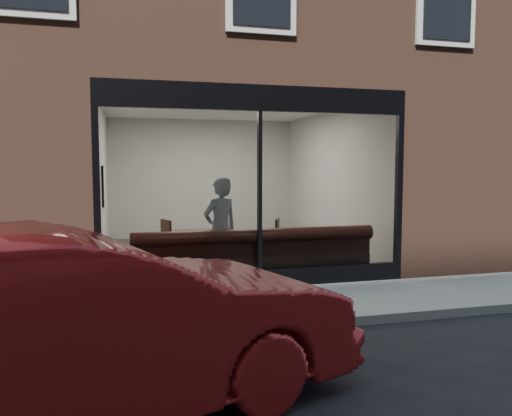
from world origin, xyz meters
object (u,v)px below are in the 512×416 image
object	(u,v)px
banquette	(253,269)
parked_car	(71,328)
cafe_table_right	(324,231)
cafe_chair_right	(267,255)
person	(221,230)
cafe_chair_left	(157,258)
cafe_table_left	(193,233)

from	to	relation	value
banquette	parked_car	size ratio (longest dim) A/B	0.88
cafe_table_right	parked_car	bearing A→B (deg)	-129.81
cafe_chair_right	person	bearing A→B (deg)	64.11
banquette	person	world-z (taller)	person
banquette	cafe_table_right	bearing A→B (deg)	23.17
person	cafe_table_right	size ratio (longest dim) A/B	2.52
banquette	cafe_chair_right	bearing A→B (deg)	63.22
cafe_chair_left	person	bearing A→B (deg)	111.45
person	parked_car	size ratio (longest dim) A/B	0.39
parked_car	banquette	bearing A→B (deg)	-49.39
cafe_table_left	cafe_table_right	world-z (taller)	same
cafe_table_left	cafe_chair_right	distance (m)	1.53
cafe_table_left	cafe_chair_right	world-z (taller)	cafe_table_left
cafe_table_right	cafe_table_left	bearing A→B (deg)	172.14
person	cafe_table_left	distance (m)	0.89
cafe_table_left	cafe_chair_right	size ratio (longest dim) A/B	1.74
cafe_table_left	parked_car	bearing A→B (deg)	-107.12
cafe_table_right	cafe_chair_left	xyz separation A→B (m)	(-3.04, 0.65, -0.50)
cafe_table_left	cafe_table_right	xyz separation A→B (m)	(2.41, -0.33, 0.00)
banquette	cafe_table_left	size ratio (longest dim) A/B	5.81
cafe_table_left	cafe_table_right	bearing A→B (deg)	-7.86
banquette	cafe_chair_left	world-z (taller)	banquette
cafe_table_right	cafe_chair_right	size ratio (longest dim) A/B	1.76
cafe_table_right	cafe_chair_right	distance (m)	1.18
cafe_table_right	parked_car	distance (m)	6.22
cafe_chair_right	banquette	bearing A→B (deg)	86.75
cafe_chair_left	cafe_table_left	bearing A→B (deg)	133.24
cafe_table_left	cafe_chair_left	bearing A→B (deg)	153.39
banquette	cafe_chair_left	bearing A→B (deg)	139.19
cafe_table_left	cafe_table_right	size ratio (longest dim) A/B	0.98
cafe_chair_left	parked_car	distance (m)	5.53
cafe_chair_left	cafe_table_right	bearing A→B (deg)	147.79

